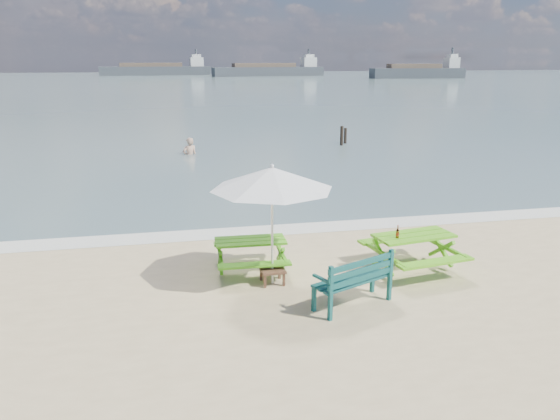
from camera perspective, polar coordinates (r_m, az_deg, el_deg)
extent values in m
plane|color=slate|center=(93.80, -10.37, 12.78)|extent=(300.00, 300.00, 0.00)
cube|color=silver|center=(14.22, -0.02, -2.07)|extent=(22.00, 0.90, 0.01)
cube|color=#489F18|center=(11.35, -3.11, -3.22)|extent=(1.48, 0.73, 0.05)
cube|color=#489F18|center=(12.08, -3.48, -3.41)|extent=(1.46, 0.30, 0.05)
cube|color=#489F18|center=(10.81, -2.66, -5.75)|extent=(1.46, 0.30, 0.05)
cube|color=#489F18|center=(11.47, -3.08, -4.94)|extent=(1.39, 0.86, 0.62)
cube|color=#5AB11A|center=(11.70, 13.83, -2.62)|extent=(1.75, 1.02, 0.05)
cube|color=#5AB11A|center=(12.40, 11.73, -2.95)|extent=(1.67, 0.54, 0.05)
cube|color=#5AB11A|center=(11.21, 15.95, -5.26)|extent=(1.67, 0.54, 0.05)
cube|color=#5AB11A|center=(11.83, 13.70, -4.52)|extent=(1.67, 1.16, 0.70)
cube|color=#104645|center=(9.96, 7.54, -7.27)|extent=(1.60, 1.04, 0.04)
cube|color=#104645|center=(9.70, 8.57, -6.27)|extent=(1.43, 0.65, 0.40)
cube|color=#104645|center=(10.05, 7.49, -8.54)|extent=(1.52, 1.05, 0.48)
cube|color=brown|center=(10.87, -0.81, -6.25)|extent=(0.49, 0.49, 0.05)
cube|color=brown|center=(10.93, -0.80, -6.99)|extent=(0.43, 0.43, 0.27)
cylinder|color=silver|center=(10.58, -0.82, -1.95)|extent=(0.05, 0.05, 2.28)
cone|color=silver|center=(10.32, -0.84, 3.34)|extent=(2.43, 2.43, 0.43)
cylinder|color=brown|center=(11.37, 12.17, -2.49)|extent=(0.07, 0.07, 0.16)
cylinder|color=brown|center=(11.32, 12.22, -1.78)|extent=(0.03, 0.03, 0.07)
cylinder|color=#A22712|center=(11.37, 12.17, -2.49)|extent=(0.07, 0.07, 0.06)
imported|color=tan|center=(25.80, -9.38, 5.44)|extent=(0.77, 0.61, 1.86)
cylinder|color=black|center=(28.17, 6.46, 7.52)|extent=(0.16, 0.16, 1.18)
cylinder|color=black|center=(28.87, 6.84, 7.52)|extent=(0.15, 0.15, 1.00)
cube|color=#3A3F45|center=(142.81, -12.87, 13.96)|extent=(27.09, 6.37, 2.20)
cube|color=silver|center=(143.93, -8.73, 15.05)|extent=(3.47, 3.27, 2.20)
cube|color=#3A3F45|center=(123.10, 14.15, 13.67)|extent=(20.20, 4.86, 2.20)
cube|color=silver|center=(126.24, 17.50, 14.47)|extent=(2.53, 3.10, 2.20)
cube|color=#3A3F45|center=(132.87, -1.20, 14.24)|extent=(26.83, 6.96, 2.20)
cube|color=silver|center=(136.15, 3.00, 15.18)|extent=(3.50, 3.34, 2.20)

